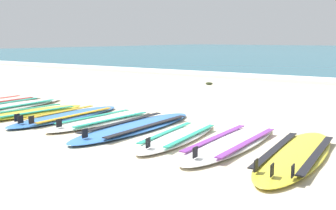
{
  "coord_description": "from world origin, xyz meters",
  "views": [
    {
      "loc": [
        3.19,
        -4.28,
        1.24
      ],
      "look_at": [
        -0.38,
        0.84,
        0.25
      ],
      "focal_mm": 44.84,
      "sensor_mm": 36.0,
      "label": 1
    }
  ],
  "objects_px": {
    "surfboard_3": "(67,116)",
    "surfboard_7": "(232,143)",
    "surfboard_1": "(5,107)",
    "surfboard_5": "(135,127)",
    "surfboard_8": "(296,154)",
    "surfboard_2": "(29,113)",
    "surfboard_6": "(179,137)",
    "surfboard_4": "(103,120)"
  },
  "relations": [
    {
      "from": "surfboard_5",
      "to": "surfboard_7",
      "type": "bearing_deg",
      "value": -2.06
    },
    {
      "from": "surfboard_3",
      "to": "surfboard_1",
      "type": "bearing_deg",
      "value": -178.58
    },
    {
      "from": "surfboard_1",
      "to": "surfboard_2",
      "type": "xyz_separation_m",
      "value": [
        0.83,
        -0.11,
        -0.0
      ]
    },
    {
      "from": "surfboard_2",
      "to": "surfboard_6",
      "type": "bearing_deg",
      "value": -0.09
    },
    {
      "from": "surfboard_3",
      "to": "surfboard_7",
      "type": "xyz_separation_m",
      "value": [
        2.89,
        -0.05,
        -0.0
      ]
    },
    {
      "from": "surfboard_2",
      "to": "surfboard_3",
      "type": "bearing_deg",
      "value": 11.84
    },
    {
      "from": "surfboard_4",
      "to": "surfboard_6",
      "type": "height_order",
      "value": "same"
    },
    {
      "from": "surfboard_1",
      "to": "surfboard_2",
      "type": "bearing_deg",
      "value": -7.88
    },
    {
      "from": "surfboard_3",
      "to": "surfboard_4",
      "type": "relative_size",
      "value": 1.08
    },
    {
      "from": "surfboard_7",
      "to": "surfboard_4",
      "type": "bearing_deg",
      "value": 176.58
    },
    {
      "from": "surfboard_2",
      "to": "surfboard_7",
      "type": "relative_size",
      "value": 0.92
    },
    {
      "from": "surfboard_5",
      "to": "surfboard_8",
      "type": "distance_m",
      "value": 2.28
    },
    {
      "from": "surfboard_5",
      "to": "surfboard_7",
      "type": "distance_m",
      "value": 1.5
    },
    {
      "from": "surfboard_7",
      "to": "surfboard_6",
      "type": "bearing_deg",
      "value": -171.32
    },
    {
      "from": "surfboard_7",
      "to": "surfboard_2",
      "type": "bearing_deg",
      "value": -178.44
    },
    {
      "from": "surfboard_1",
      "to": "surfboard_8",
      "type": "relative_size",
      "value": 1.09
    },
    {
      "from": "surfboard_4",
      "to": "surfboard_5",
      "type": "bearing_deg",
      "value": -6.38
    },
    {
      "from": "surfboard_5",
      "to": "surfboard_7",
      "type": "relative_size",
      "value": 1.09
    },
    {
      "from": "surfboard_4",
      "to": "surfboard_8",
      "type": "relative_size",
      "value": 0.87
    },
    {
      "from": "surfboard_2",
      "to": "surfboard_7",
      "type": "bearing_deg",
      "value": 1.56
    },
    {
      "from": "surfboard_6",
      "to": "surfboard_2",
      "type": "bearing_deg",
      "value": 179.91
    },
    {
      "from": "surfboard_5",
      "to": "surfboard_7",
      "type": "xyz_separation_m",
      "value": [
        1.5,
        -0.05,
        0.0
      ]
    },
    {
      "from": "surfboard_3",
      "to": "surfboard_8",
      "type": "xyz_separation_m",
      "value": [
        3.67,
        -0.13,
        -0.0
      ]
    },
    {
      "from": "surfboard_5",
      "to": "surfboard_8",
      "type": "bearing_deg",
      "value": -3.26
    },
    {
      "from": "surfboard_1",
      "to": "surfboard_3",
      "type": "relative_size",
      "value": 1.16
    },
    {
      "from": "surfboard_3",
      "to": "surfboard_7",
      "type": "distance_m",
      "value": 2.89
    },
    {
      "from": "surfboard_7",
      "to": "surfboard_3",
      "type": "bearing_deg",
      "value": 178.93
    },
    {
      "from": "surfboard_3",
      "to": "surfboard_5",
      "type": "bearing_deg",
      "value": -0.01
    },
    {
      "from": "surfboard_1",
      "to": "surfboard_2",
      "type": "relative_size",
      "value": 1.24
    },
    {
      "from": "surfboard_2",
      "to": "surfboard_6",
      "type": "height_order",
      "value": "same"
    },
    {
      "from": "surfboard_2",
      "to": "surfboard_3",
      "type": "height_order",
      "value": "same"
    },
    {
      "from": "surfboard_4",
      "to": "surfboard_6",
      "type": "bearing_deg",
      "value": -8.83
    },
    {
      "from": "surfboard_1",
      "to": "surfboard_7",
      "type": "height_order",
      "value": "same"
    },
    {
      "from": "surfboard_1",
      "to": "surfboard_7",
      "type": "bearing_deg",
      "value": -0.2
    },
    {
      "from": "surfboard_7",
      "to": "surfboard_8",
      "type": "xyz_separation_m",
      "value": [
        0.78,
        -0.08,
        0.0
      ]
    },
    {
      "from": "surfboard_3",
      "to": "surfboard_6",
      "type": "height_order",
      "value": "same"
    },
    {
      "from": "surfboard_1",
      "to": "surfboard_8",
      "type": "bearing_deg",
      "value": -1.0
    },
    {
      "from": "surfboard_3",
      "to": "surfboard_6",
      "type": "distance_m",
      "value": 2.22
    },
    {
      "from": "surfboard_5",
      "to": "surfboard_2",
      "type": "bearing_deg",
      "value": -175.89
    },
    {
      "from": "surfboard_3",
      "to": "surfboard_4",
      "type": "xyz_separation_m",
      "value": [
        0.71,
        0.08,
        -0.0
      ]
    },
    {
      "from": "surfboard_5",
      "to": "surfboard_8",
      "type": "xyz_separation_m",
      "value": [
        2.28,
        -0.13,
        0.0
      ]
    },
    {
      "from": "surfboard_1",
      "to": "surfboard_5",
      "type": "height_order",
      "value": "same"
    }
  ]
}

